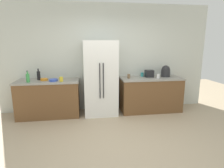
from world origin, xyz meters
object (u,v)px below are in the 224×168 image
(rice_cooker, at_px, (166,71))
(bowl_b, at_px, (53,80))
(refrigerator, at_px, (100,78))
(bowl_a, at_px, (44,79))
(cup_c, at_px, (142,74))
(cup_a, at_px, (61,79))
(bottle_a, at_px, (28,78))
(cup_d, at_px, (158,76))
(cup_b, at_px, (129,76))
(bottle_b, at_px, (39,75))
(toaster, at_px, (149,74))

(rice_cooker, xyz_separation_m, bowl_b, (-2.87, -0.18, -0.12))
(refrigerator, bearing_deg, bowl_a, 179.43)
(refrigerator, xyz_separation_m, cup_c, (1.15, 0.21, 0.03))
(cup_a, xyz_separation_m, bowl_b, (-0.19, 0.07, -0.03))
(cup_c, bearing_deg, bowl_a, -175.48)
(bottle_a, xyz_separation_m, cup_d, (3.13, 0.05, -0.05))
(refrigerator, relative_size, bowl_a, 11.03)
(rice_cooker, bearing_deg, cup_b, -174.80)
(cup_a, xyz_separation_m, cup_b, (1.65, 0.16, 0.00))
(refrigerator, distance_m, cup_a, 0.94)
(cup_b, bearing_deg, cup_a, -174.57)
(bottle_a, relative_size, cup_d, 2.57)
(bottle_b, distance_m, cup_b, 2.22)
(toaster, bearing_deg, cup_a, -173.55)
(cup_c, distance_m, bowl_a, 2.50)
(toaster, bearing_deg, bowl_a, -178.36)
(cup_a, bearing_deg, cup_b, 5.43)
(toaster, bearing_deg, bottle_a, -175.30)
(rice_cooker, xyz_separation_m, bottle_a, (-3.41, -0.24, -0.04))
(rice_cooker, relative_size, cup_d, 2.91)
(toaster, relative_size, bottle_a, 0.79)
(bowl_b, bearing_deg, toaster, 4.29)
(bottle_b, height_order, bowl_b, bottle_b)
(cup_d, bearing_deg, toaster, 130.84)
(bowl_b, bearing_deg, bowl_a, 155.52)
(cup_b, bearing_deg, bowl_b, -177.31)
(cup_a, bearing_deg, rice_cooker, 5.34)
(toaster, relative_size, bowl_b, 1.09)
(refrigerator, height_order, bottle_a, refrigerator)
(cup_c, height_order, cup_d, cup_c)
(bottle_a, xyz_separation_m, cup_a, (0.73, -0.01, -0.05))
(rice_cooker, distance_m, bowl_a, 3.10)
(refrigerator, height_order, cup_d, refrigerator)
(refrigerator, distance_m, cup_b, 0.72)
(toaster, xyz_separation_m, bowl_a, (-2.65, -0.08, -0.07))
(bottle_b, xyz_separation_m, bowl_a, (0.14, -0.11, -0.09))
(cup_a, bearing_deg, bowl_b, 159.38)
(rice_cooker, bearing_deg, bottle_a, -175.94)
(bottle_a, height_order, cup_c, bottle_a)
(bottle_b, xyz_separation_m, cup_b, (2.21, -0.13, -0.06))
(cup_a, bearing_deg, bottle_a, 179.36)
(cup_c, bearing_deg, refrigerator, -169.59)
(bowl_a, bearing_deg, refrigerator, -0.57)
(cup_b, height_order, cup_c, same)
(toaster, height_order, cup_a, toaster)
(refrigerator, relative_size, bowl_b, 9.37)
(cup_d, bearing_deg, rice_cooker, 34.59)
(cup_c, height_order, bowl_b, cup_c)
(bowl_b, bearing_deg, rice_cooker, 3.59)
(toaster, distance_m, rice_cooker, 0.45)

